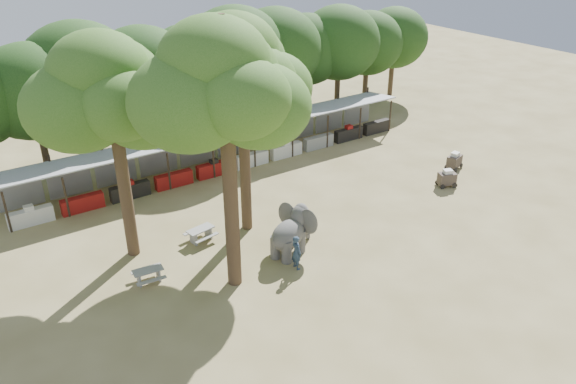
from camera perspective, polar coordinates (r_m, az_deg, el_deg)
ground at (r=27.97m, az=7.52°, el=-6.98°), size 100.00×100.00×0.00m
vendor_stalls at (r=37.55m, az=-6.34°, el=4.32°), size 28.00×2.99×2.80m
yard_tree_left at (r=26.18m, az=-17.96°, el=9.44°), size 7.10×6.90×11.02m
yard_tree_center at (r=22.45m, az=-6.95°, el=10.47°), size 7.10×6.90×12.04m
yard_tree_back at (r=27.39m, az=-5.21°, el=12.10°), size 7.10×6.90×11.36m
backdrop_trees at (r=40.63m, az=-10.19°, el=12.25°), size 46.46×5.95×8.33m
elephant at (r=27.88m, az=0.44°, el=-3.97°), size 3.18×2.43×2.37m
handler at (r=26.78m, az=0.86°, el=-6.15°), size 0.44×0.65×1.77m
picnic_table_near at (r=26.86m, az=-14.00°, el=-8.07°), size 1.47×1.35×0.68m
picnic_table_far at (r=29.47m, az=-8.86°, el=-4.12°), size 1.61×1.50×0.71m
cart_front at (r=36.11m, az=15.84°, el=1.37°), size 1.34×1.11×1.12m
cart_back at (r=38.73m, az=16.55°, el=3.07°), size 1.36×1.09×1.17m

